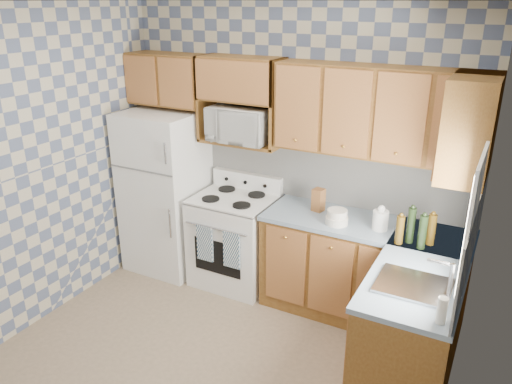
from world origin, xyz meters
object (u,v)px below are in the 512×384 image
refrigerator (166,192)px  microwave (241,124)px  electric_kettle (380,220)px  stove_body (235,241)px

refrigerator → microwave: microwave is taller
refrigerator → electric_kettle: bearing=-0.7°
stove_body → microwave: bearing=86.3°
microwave → electric_kettle: bearing=-8.6°
stove_body → microwave: (0.01, 0.14, 1.16)m
stove_body → electric_kettle: 1.54m
refrigerator → stove_body: size_ratio=1.87×
stove_body → microwave: 1.17m
microwave → electric_kettle: microwave is taller
stove_body → electric_kettle: bearing=-2.1°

